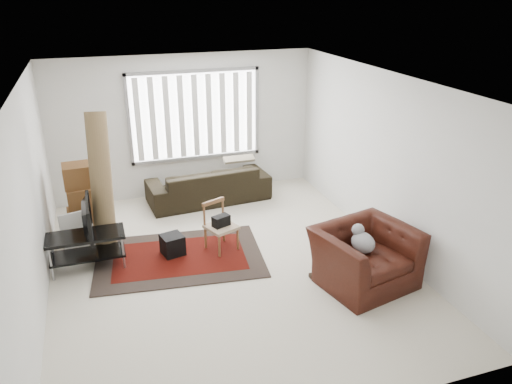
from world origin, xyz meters
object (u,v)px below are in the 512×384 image
sofa (208,179)px  side_chair (220,224)px  tv_stand (87,244)px  moving_boxes (82,203)px  armchair (365,253)px

sofa → side_chair: sofa is taller
tv_stand → moving_boxes: moving_boxes is taller
sofa → armchair: size_ratio=1.55×
sofa → side_chair: size_ratio=2.88×
sofa → armchair: bearing=106.9°
moving_boxes → armchair: size_ratio=0.84×
tv_stand → moving_boxes: 1.11m
armchair → tv_stand: bearing=142.8°
moving_boxes → side_chair: bearing=-30.4°
tv_stand → moving_boxes: bearing=91.4°
side_chair → armchair: (1.63, -1.54, 0.03)m
side_chair → sofa: bearing=59.8°
tv_stand → sofa: (2.24, 1.85, 0.05)m
tv_stand → armchair: bearing=-24.3°
tv_stand → moving_boxes: size_ratio=0.88×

